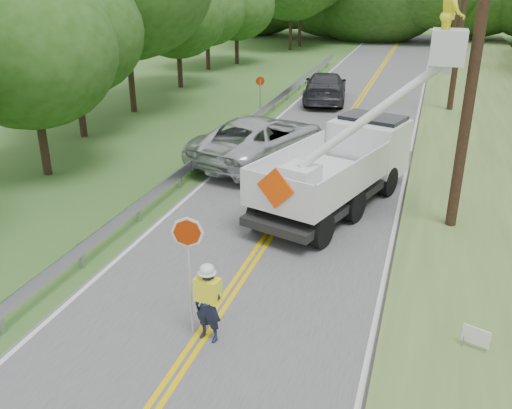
% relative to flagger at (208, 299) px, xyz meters
% --- Properties ---
extents(ground, '(140.00, 140.00, 0.00)m').
position_rel_flagger_xyz_m(ground, '(-0.18, -2.18, -0.98)').
color(ground, '#365423').
rests_on(ground, ground).
extents(road, '(7.20, 96.00, 0.03)m').
position_rel_flagger_xyz_m(road, '(-0.18, 11.82, -0.97)').
color(road, '#4E4E51').
rests_on(road, ground).
extents(guardrail, '(0.18, 48.00, 0.77)m').
position_rel_flagger_xyz_m(guardrail, '(-4.20, 12.73, -0.43)').
color(guardrail, '#9FA1A8').
rests_on(guardrail, ground).
extents(utility_poles, '(1.60, 43.30, 10.00)m').
position_rel_flagger_xyz_m(utility_poles, '(4.82, 14.84, 4.29)').
color(utility_poles, black).
rests_on(utility_poles, ground).
extents(tall_grass_verge, '(7.00, 96.00, 0.30)m').
position_rel_flagger_xyz_m(tall_grass_verge, '(6.92, 11.82, -0.83)').
color(tall_grass_verge, '#4B6630').
rests_on(tall_grass_verge, ground).
extents(flagger, '(1.09, 0.48, 2.69)m').
position_rel_flagger_xyz_m(flagger, '(0.00, 0.00, 0.00)').
color(flagger, '#191E33').
rests_on(flagger, road).
extents(bucket_truck, '(5.52, 7.46, 6.92)m').
position_rel_flagger_xyz_m(bucket_truck, '(1.69, 8.49, 0.59)').
color(bucket_truck, black).
rests_on(bucket_truck, road).
extents(suv_silver, '(4.74, 7.25, 1.86)m').
position_rel_flagger_xyz_m(suv_silver, '(-2.41, 11.39, -0.03)').
color(suv_silver, silver).
rests_on(suv_silver, road).
extents(suv_darkgrey, '(3.19, 6.05, 1.67)m').
position_rel_flagger_xyz_m(suv_darkgrey, '(-2.08, 22.90, -0.13)').
color(suv_darkgrey, '#35363D').
rests_on(suv_darkgrey, road).
extents(stop_sign_permanent, '(0.44, 0.20, 2.19)m').
position_rel_flagger_xyz_m(stop_sign_permanent, '(-4.45, 17.88, 0.44)').
color(stop_sign_permanent, '#9FA1A8').
rests_on(stop_sign_permanent, ground).
extents(yard_sign, '(0.51, 0.21, 0.78)m').
position_rel_flagger_xyz_m(yard_sign, '(5.24, 0.94, -0.42)').
color(yard_sign, white).
rests_on(yard_sign, ground).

